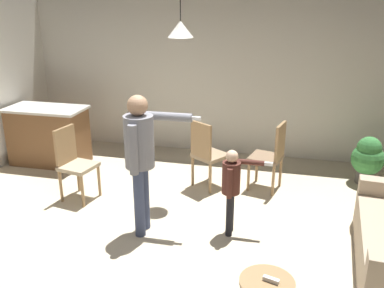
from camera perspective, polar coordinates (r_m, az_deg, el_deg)
The scene contains 11 objects.
ground at distance 4.75m, azimuth -5.39°, elevation -13.95°, with size 7.68×7.68×0.00m, color beige.
wall_back at distance 7.17m, azimuth 2.60°, elevation 9.42°, with size 6.40×0.10×2.70m, color silver.
kitchen_counter at distance 7.16m, azimuth -19.18°, elevation 1.11°, with size 1.26×0.66×0.95m.
person_adult at distance 4.59m, azimuth -7.10°, elevation -0.90°, with size 0.81×0.49×1.65m.
person_child at distance 4.68m, azimuth 5.54°, elevation -5.38°, with size 0.55×0.30×1.04m.
dining_chair_by_counter at distance 5.77m, azimuth -16.04°, elevation -2.24°, with size 0.49×0.49×1.00m.
dining_chair_near_wall at distance 5.89m, azimuth 10.88°, elevation -1.35°, with size 0.51×0.51×1.00m.
dining_chair_centre_back at distance 5.85m, azimuth 2.05°, elevation -1.12°, with size 0.58×0.58×1.00m.
potted_plant_corner at distance 6.57m, azimuth 23.12°, elevation -1.79°, with size 0.47×0.47×0.72m.
spare_remote_on_table at distance 3.44m, azimuth 10.87°, elevation -17.95°, with size 0.04×0.13×0.04m, color white.
ceiling_light_pendant at distance 5.23m, azimuth -1.60°, elevation 15.59°, with size 0.32×0.32×0.55m.
Camera 1 is at (1.35, -3.72, 2.62)m, focal length 38.61 mm.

